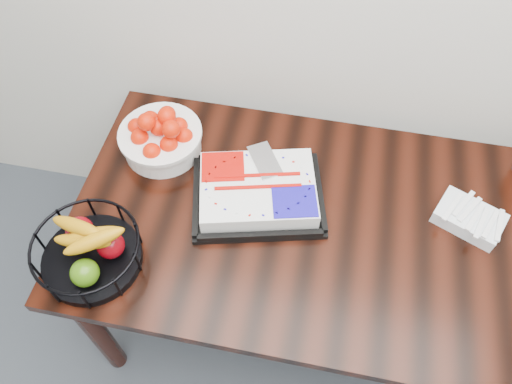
% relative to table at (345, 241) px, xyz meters
% --- Properties ---
extents(table, '(1.80, 0.90, 0.75)m').
position_rel_table_xyz_m(table, '(0.00, 0.00, 0.00)').
color(table, black).
rests_on(table, ground).
extents(cake_tray, '(0.49, 0.43, 0.09)m').
position_rel_table_xyz_m(cake_tray, '(-0.31, 0.05, 0.13)').
color(cake_tray, black).
rests_on(cake_tray, table).
extents(tangerine_bowl, '(0.29, 0.29, 0.18)m').
position_rel_table_xyz_m(tangerine_bowl, '(-0.68, 0.19, 0.17)').
color(tangerine_bowl, white).
rests_on(tangerine_bowl, table).
extents(fruit_basket, '(0.32, 0.32, 0.17)m').
position_rel_table_xyz_m(fruit_basket, '(-0.76, -0.27, 0.16)').
color(fruit_basket, black).
rests_on(fruit_basket, table).
extents(fork_bag, '(0.24, 0.20, 0.06)m').
position_rel_table_xyz_m(fork_bag, '(0.37, 0.09, 0.11)').
color(fork_bag, silver).
rests_on(fork_bag, table).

